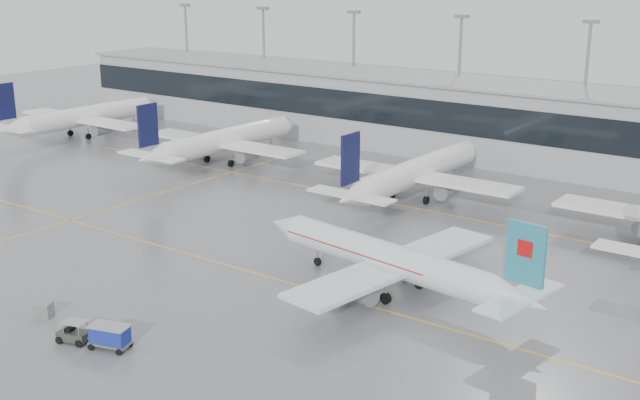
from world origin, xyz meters
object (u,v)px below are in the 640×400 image
Objects in this scene: baggage_tug at (74,335)px; baggage_cart at (110,335)px; gse_unit at (44,310)px; air_canada_jet at (394,261)px.

baggage_tug is 1.07× the size of baggage_cart.
baggage_tug is 6.45m from gse_unit.
air_canada_jet is 32.79m from gse_unit.
air_canada_jet is at bearing 44.86° from baggage_cart.
air_canada_jet is 27.41m from baggage_cart.
baggage_cart reaches higher than baggage_tug.
air_canada_jet is at bearing 19.38° from gse_unit.
baggage_cart is at bearing -29.74° from gse_unit.
air_canada_jet is 8.46× the size of baggage_tug.
air_canada_jet reaches higher than baggage_tug.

